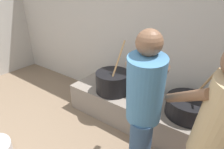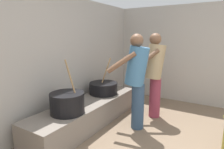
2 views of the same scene
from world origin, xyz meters
name	(u,v)px [view 1 (image 1 of 2)]	position (x,y,z in m)	size (l,w,h in m)	color
block_enclosure_rear	(128,36)	(0.00, 2.64, 1.07)	(5.73, 0.20, 2.14)	#ADA8A0
hearth_ledge	(145,113)	(0.63, 2.12, 0.20)	(2.30, 0.60, 0.40)	slate
cooking_pot_main	(189,107)	(1.15, 2.16, 0.51)	(0.53, 0.53, 0.67)	black
cooking_pot_secondary	(113,82)	(0.12, 2.08, 0.55)	(0.48, 0.48, 0.75)	black
cook_in_tan_shirt	(217,144)	(1.50, 1.30, 0.87)	(0.68, 0.67, 1.52)	#8C3347
cook_in_blue_shirt	(144,107)	(0.93, 1.39, 0.86)	(0.54, 0.71, 1.51)	navy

